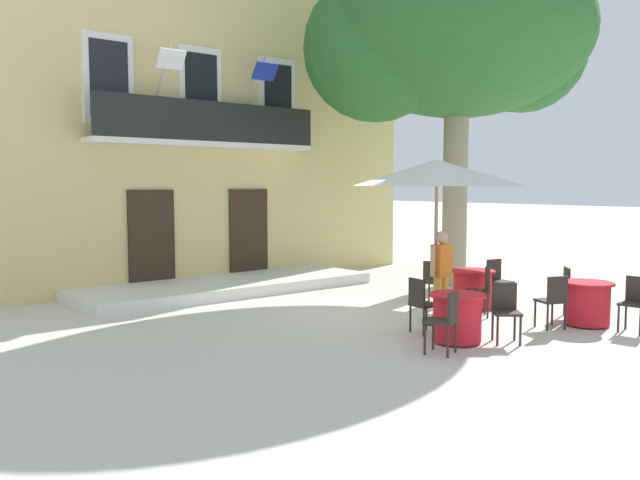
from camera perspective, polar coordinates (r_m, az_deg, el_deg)
name	(u,v)px	position (r m, az deg, el deg)	size (l,w,h in m)	color
ground_plane	(371,313)	(12.43, 4.49, -6.39)	(120.00, 120.00, 0.00)	beige
building_facade	(162,133)	(17.58, -13.58, 9.07)	(13.00, 5.09, 7.50)	#DBC67F
entrance_step_platform	(227,286)	(14.99, -8.10, -3.99)	(6.81, 2.22, 0.25)	silver
plane_tree	(453,37)	(16.31, 11.52, 16.95)	(6.86, 6.02, 8.01)	gray
cafe_table_near_tree	(472,289)	(13.14, 13.14, -4.15)	(0.86, 0.86, 0.76)	red
cafe_chair_near_tree_0	(434,280)	(13.23, 9.90, -3.43)	(0.53, 0.53, 0.91)	#2D2823
cafe_chair_near_tree_1	(482,288)	(12.39, 13.90, -4.07)	(0.57, 0.57, 0.91)	#2D2823
cafe_chair_near_tree_2	(497,278)	(13.69, 15.21, -3.25)	(0.46, 0.46, 0.91)	#2D2823
cafe_table_middle	(587,303)	(12.17, 22.28, -5.11)	(0.86, 0.86, 0.76)	red
cafe_chair_middle_0	(553,298)	(11.64, 19.66, -4.79)	(0.52, 0.52, 0.91)	#2D2823
cafe_chair_middle_1	(635,300)	(11.97, 25.78, -4.73)	(0.44, 0.44, 0.91)	#2D2823
cafe_chair_middle_2	(572,288)	(12.85, 21.14, -3.94)	(0.57, 0.57, 0.91)	#2D2823
cafe_table_front	(457,317)	(10.30, 11.85, -6.63)	(0.86, 0.86, 0.76)	red
cafe_chair_front_0	(446,318)	(9.55, 10.90, -6.68)	(0.52, 0.52, 0.91)	#2D2823
cafe_chair_front_1	(506,308)	(10.49, 15.86, -5.73)	(0.56, 0.56, 0.91)	#2D2823
cafe_chair_front_2	(422,302)	(10.78, 8.86, -5.32)	(0.46, 0.46, 0.91)	#2D2823
cafe_umbrella	(437,173)	(11.42, 10.15, 5.73)	(2.90, 2.90, 2.85)	#997A56
pedestrian_near_entrance	(441,272)	(11.55, 10.52, -2.73)	(0.53, 0.24, 1.62)	gold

